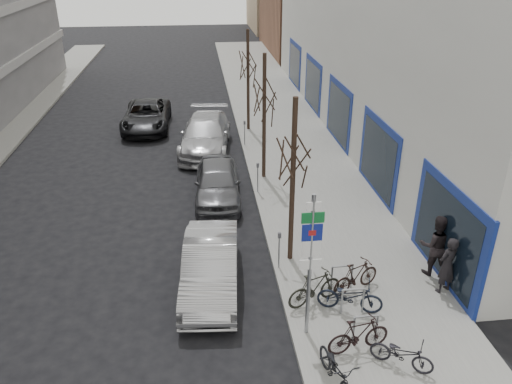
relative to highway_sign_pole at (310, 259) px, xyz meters
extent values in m
plane|color=black|center=(-2.40, 0.01, -2.46)|extent=(120.00, 120.00, 0.00)
cube|color=slate|center=(2.10, 10.01, -2.38)|extent=(5.00, 70.00, 0.15)
cube|color=brown|center=(10.60, 40.01, 1.54)|extent=(12.00, 14.00, 8.00)
cylinder|color=gray|center=(0.00, 0.01, -0.36)|extent=(0.10, 0.10, 4.20)
cube|color=white|center=(0.00, -0.02, 1.44)|extent=(0.35, 0.03, 0.22)
cube|color=#0C5926|center=(0.00, -0.02, 1.14)|extent=(0.55, 0.03, 0.28)
cube|color=navy|center=(0.00, -0.02, 0.74)|extent=(0.50, 0.03, 0.45)
cube|color=maroon|center=(0.00, -0.03, 0.74)|extent=(0.18, 0.02, 0.14)
cube|color=white|center=(0.00, -0.02, 0.29)|extent=(0.45, 0.03, 0.45)
cube|color=white|center=(0.00, -0.02, -0.16)|extent=(0.55, 0.03, 0.28)
cylinder|color=gray|center=(1.10, -0.49, -1.91)|extent=(0.06, 0.06, 0.80)
cylinder|color=gray|center=(1.70, -0.49, -1.91)|extent=(0.06, 0.06, 0.80)
cylinder|color=gray|center=(1.40, -0.49, -1.51)|extent=(0.60, 0.06, 0.06)
cylinder|color=gray|center=(1.10, 0.61, -1.91)|extent=(0.06, 0.06, 0.80)
cylinder|color=gray|center=(1.70, 0.61, -1.91)|extent=(0.06, 0.06, 0.80)
cylinder|color=gray|center=(1.40, 0.61, -1.51)|extent=(0.60, 0.06, 0.06)
cylinder|color=gray|center=(1.10, 1.71, -1.91)|extent=(0.06, 0.06, 0.80)
cylinder|color=gray|center=(1.70, 1.71, -1.91)|extent=(0.06, 0.06, 0.80)
cylinder|color=gray|center=(1.40, 1.71, -1.51)|extent=(0.60, 0.06, 0.06)
cylinder|color=black|center=(0.20, 3.51, 0.29)|extent=(0.16, 0.16, 5.50)
cylinder|color=black|center=(0.20, 10.01, 0.29)|extent=(0.16, 0.16, 5.50)
cylinder|color=black|center=(0.20, 16.51, 0.29)|extent=(0.16, 0.16, 5.50)
cylinder|color=gray|center=(-0.25, 3.01, -1.76)|extent=(0.05, 0.05, 1.10)
cube|color=#3F3F44|center=(-0.25, 3.01, -1.13)|extent=(0.10, 0.08, 0.18)
cylinder|color=gray|center=(-0.25, 8.51, -1.76)|extent=(0.05, 0.05, 1.10)
cube|color=#3F3F44|center=(-0.25, 8.51, -1.13)|extent=(0.10, 0.08, 0.18)
cylinder|color=gray|center=(-0.25, 14.01, -1.76)|extent=(0.05, 0.05, 1.10)
cube|color=#3F3F44|center=(-0.25, 14.01, -1.13)|extent=(0.10, 0.08, 0.18)
imported|color=black|center=(0.30, -1.79, -1.78)|extent=(0.82, 1.79, 1.05)
imported|color=black|center=(1.13, -0.79, -1.80)|extent=(1.73, 0.79, 1.01)
imported|color=black|center=(1.36, 0.75, -1.76)|extent=(1.88, 1.09, 1.10)
imported|color=black|center=(0.47, 1.16, -1.78)|extent=(1.81, 1.10, 1.06)
imported|color=black|center=(2.00, -1.43, -1.84)|extent=(1.53, 1.21, 0.93)
imported|color=black|center=(1.78, 1.59, -1.80)|extent=(1.73, 1.15, 1.01)
imported|color=#A3A4A8|center=(-2.40, 2.44, -1.71)|extent=(1.95, 4.66, 1.50)
imported|color=#54545A|center=(-1.91, 8.33, -1.70)|extent=(1.98, 4.52, 1.51)
imported|color=#A2A2A7|center=(-2.24, 13.88, -1.62)|extent=(3.00, 5.99, 1.67)
imported|color=black|center=(-5.45, 17.70, -1.71)|extent=(2.58, 5.41, 1.49)
imported|color=black|center=(4.35, 1.27, -1.41)|extent=(0.77, 0.65, 1.79)
imported|color=black|center=(4.40, 2.19, -1.30)|extent=(0.83, 0.65, 2.01)
camera|label=1|loc=(-2.51, -9.92, 6.78)|focal=35.00mm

